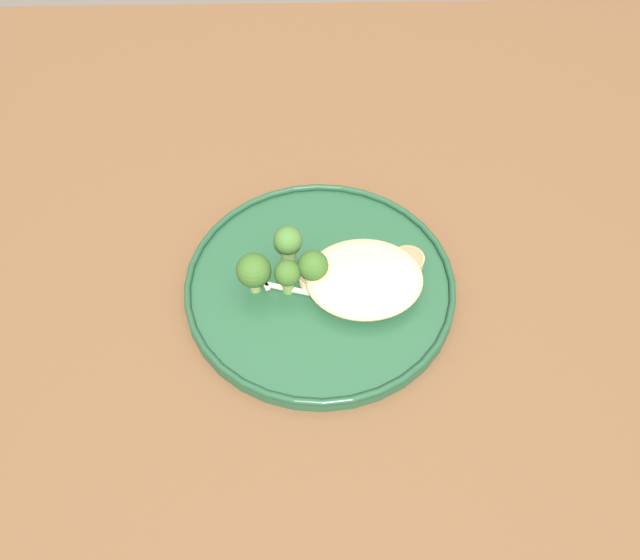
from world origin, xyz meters
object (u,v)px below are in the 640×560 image
object	(u,v)px
seared_scallop_half_hidden	(379,282)
seared_scallop_left_edge	(333,271)
broccoli_floret_beside_noodles	(313,267)
broccoli_floret_split_head	(288,274)
broccoli_floret_center_pile	(288,240)
seared_scallop_large_seared	(350,286)
seared_scallop_rear_pale	(370,257)
dinner_plate	(320,286)
seared_scallop_tiny_bay	(311,279)
seared_scallop_tilted_round	(408,260)
seared_scallop_on_noodles	(334,297)
broccoli_floret_front_edge	(254,271)

from	to	relation	value
seared_scallop_half_hidden	seared_scallop_left_edge	bearing A→B (deg)	160.18
broccoli_floret_beside_noodles	broccoli_floret_split_head	distance (m)	0.03
broccoli_floret_center_pile	seared_scallop_large_seared	bearing A→B (deg)	-35.21
seared_scallop_large_seared	seared_scallop_half_hidden	bearing A→B (deg)	6.47
broccoli_floret_beside_noodles	seared_scallop_rear_pale	bearing A→B (deg)	24.63
seared_scallop_large_seared	seared_scallop_half_hidden	world-z (taller)	seared_scallop_half_hidden
seared_scallop_half_hidden	seared_scallop_rear_pale	xyz separation A→B (m)	(-0.01, 0.04, -0.00)
broccoli_floret_beside_noodles	broccoli_floret_center_pile	xyz separation A→B (m)	(-0.03, 0.04, 0.00)
broccoli_floret_split_head	seared_scallop_half_hidden	bearing A→B (deg)	-0.57
dinner_plate	seared_scallop_tiny_bay	bearing A→B (deg)	170.44
seared_scallop_tilted_round	seared_scallop_on_noodles	distance (m)	0.10
dinner_plate	broccoli_floret_beside_noodles	distance (m)	0.03
dinner_plate	seared_scallop_on_noodles	size ratio (longest dim) A/B	10.56
seared_scallop_tiny_bay	broccoli_floret_front_edge	bearing A→B (deg)	-175.61
seared_scallop_half_hidden	broccoli_floret_beside_noodles	bearing A→B (deg)	174.50
broccoli_floret_center_pile	broccoli_floret_front_edge	distance (m)	0.05
seared_scallop_on_noodles	broccoli_floret_front_edge	bearing A→B (deg)	165.39
seared_scallop_left_edge	seared_scallop_half_hidden	xyz separation A→B (m)	(0.05, -0.02, 0.00)
seared_scallop_tilted_round	seared_scallop_on_noodles	world-z (taller)	seared_scallop_on_noodles
seared_scallop_left_edge	broccoli_floret_center_pile	distance (m)	0.06
seared_scallop_half_hidden	seared_scallop_tilted_round	distance (m)	0.04
seared_scallop_large_seared	broccoli_floret_beside_noodles	size ratio (longest dim) A/B	0.47
seared_scallop_large_seared	seared_scallop_on_noodles	distance (m)	0.02
seared_scallop_half_hidden	broccoli_floret_front_edge	bearing A→B (deg)	178.77
dinner_plate	seared_scallop_on_noodles	world-z (taller)	seared_scallop_on_noodles
seared_scallop_half_hidden	seared_scallop_on_noodles	distance (m)	0.05
seared_scallop_tiny_bay	seared_scallop_on_noodles	bearing A→B (deg)	-47.76
dinner_plate	seared_scallop_left_edge	size ratio (longest dim) A/B	9.45
broccoli_floret_split_head	broccoli_floret_front_edge	distance (m)	0.04
seared_scallop_half_hidden	seared_scallop_on_noodles	size ratio (longest dim) A/B	0.89
seared_scallop_on_noodles	dinner_plate	bearing A→B (deg)	119.58
dinner_plate	seared_scallop_on_noodles	xyz separation A→B (m)	(0.01, -0.02, 0.01)
seared_scallop_tiny_bay	seared_scallop_on_noodles	world-z (taller)	seared_scallop_on_noodles
broccoli_floret_center_pile	broccoli_floret_beside_noodles	bearing A→B (deg)	-53.66
seared_scallop_large_seared	broccoli_floret_center_pile	size ratio (longest dim) A/B	0.44
broccoli_floret_center_pile	broccoli_floret_split_head	distance (m)	0.04
seared_scallop_left_edge	broccoli_floret_center_pile	world-z (taller)	broccoli_floret_center_pile
seared_scallop_large_seared	broccoli_floret_center_pile	world-z (taller)	broccoli_floret_center_pile
seared_scallop_half_hidden	broccoli_floret_center_pile	world-z (taller)	broccoli_floret_center_pile
seared_scallop_rear_pale	broccoli_floret_center_pile	size ratio (longest dim) A/B	0.55
seared_scallop_half_hidden	broccoli_floret_front_edge	xyz separation A→B (m)	(-0.13, 0.00, 0.02)
seared_scallop_on_noodles	seared_scallop_tilted_round	bearing A→B (deg)	30.46
dinner_plate	seared_scallop_rear_pale	bearing A→B (deg)	28.24
seared_scallop_tiny_bay	broccoli_floret_center_pile	world-z (taller)	broccoli_floret_center_pile
broccoli_floret_front_edge	seared_scallop_half_hidden	bearing A→B (deg)	-1.23
broccoli_floret_beside_noodles	broccoli_floret_center_pile	distance (m)	0.04
seared_scallop_tiny_bay	seared_scallop_half_hidden	xyz separation A→B (m)	(0.07, -0.01, 0.00)
seared_scallop_left_edge	seared_scallop_half_hidden	bearing A→B (deg)	-19.82
seared_scallop_half_hidden	seared_scallop_large_seared	bearing A→B (deg)	-173.53
seared_scallop_left_edge	seared_scallop_large_seared	distance (m)	0.03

